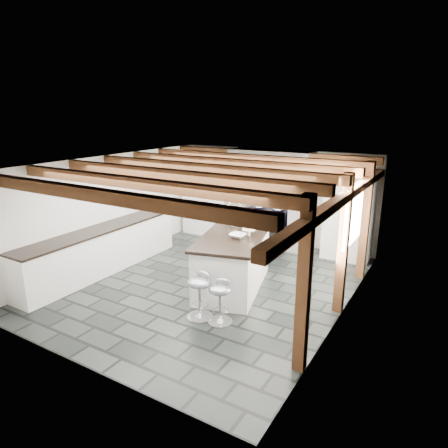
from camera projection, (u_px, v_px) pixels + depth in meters
The scene contains 6 objects.
ground at pixel (209, 283), 7.66m from camera, with size 6.00×6.00×0.00m, color black.
room_shell at pixel (220, 210), 8.84m from camera, with size 6.00×6.03×6.00m.
range_cooker at pixel (268, 226), 9.74m from camera, with size 1.00×0.63×0.99m.
kitchen_island at pixel (233, 261), 7.37m from camera, with size 1.57×2.27×1.36m.
bar_stool_near at pixel (220, 296), 6.14m from camera, with size 0.44×0.44×0.72m.
bar_stool_far at pixel (200, 290), 6.27m from camera, with size 0.44×0.44×0.78m.
Camera 1 is at (3.86, -5.90, 3.22)m, focal length 32.00 mm.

